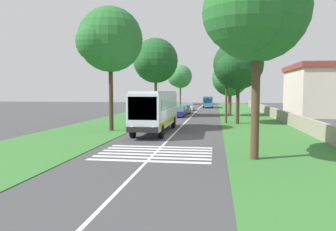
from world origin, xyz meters
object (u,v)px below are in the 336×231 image
at_px(trailing_car_0, 179,112).
at_px(roadside_building, 313,90).
at_px(trailing_car_2, 189,107).
at_px(roadside_tree_left_0, 180,77).
at_px(coach_bus, 156,109).
at_px(roadside_tree_right_1, 229,79).
at_px(utility_pole, 226,90).
at_px(trailing_car_1, 185,110).
at_px(roadside_tree_left_2, 110,41).
at_px(roadside_tree_right_0, 254,14).
at_px(roadside_tree_left_1, 155,62).
at_px(trailing_minibus_0, 208,101).
at_px(roadside_tree_right_2, 237,66).

relative_size(trailing_car_0, roadside_building, 0.32).
relative_size(trailing_car_2, roadside_tree_left_0, 0.39).
distance_m(coach_bus, roadside_tree_right_1, 21.88).
distance_m(trailing_car_2, roadside_tree_left_0, 29.31).
bearing_deg(utility_pole, roadside_tree_left_0, 12.16).
distance_m(trailing_car_1, roadside_tree_left_2, 25.81).
distance_m(trailing_car_2, roadside_tree_right_0, 44.87).
distance_m(trailing_car_1, utility_pole, 17.15).
distance_m(trailing_car_1, roadside_tree_left_0, 37.30).
bearing_deg(coach_bus, trailing_car_1, -0.62).
relative_size(trailing_car_2, roadside_tree_right_0, 0.40).
relative_size(coach_bus, trailing_car_2, 2.60).
height_order(trailing_car_2, roadside_building, roadside_building).
relative_size(roadside_tree_left_1, roadside_tree_left_2, 0.99).
bearing_deg(coach_bus, trailing_car_2, -0.49).
distance_m(trailing_minibus_0, roadside_tree_right_0, 55.52).
distance_m(roadside_tree_right_2, roadside_building, 19.34).
bearing_deg(roadside_tree_right_0, roadside_tree_right_2, -1.20).
xyz_separation_m(coach_bus, roadside_building, (23.34, -19.98, 1.76)).
bearing_deg(coach_bus, roadside_tree_left_2, 85.84).
bearing_deg(roadside_tree_right_1, trailing_car_1, 59.38).
xyz_separation_m(trailing_car_1, trailing_car_2, (8.27, -0.01, 0.00)).
xyz_separation_m(trailing_car_2, roadside_tree_left_1, (-15.06, 3.72, 7.32)).
relative_size(trailing_minibus_0, roadside_tree_left_1, 0.53).
relative_size(coach_bus, roadside_tree_right_1, 1.35).
distance_m(trailing_car_2, roadside_tree_left_2, 33.69).
height_order(coach_bus, roadside_tree_left_0, roadside_tree_left_0).
distance_m(trailing_car_2, roadside_tree_right_2, 25.99).
relative_size(roadside_tree_left_2, roadside_tree_right_0, 1.07).
bearing_deg(roadside_tree_left_1, trailing_car_2, -13.87).
height_order(trailing_car_0, trailing_car_1, same).
bearing_deg(roadside_tree_right_2, roadside_building, -39.75).
distance_m(trailing_car_0, trailing_car_2, 15.35).
bearing_deg(trailing_car_0, trailing_car_1, -1.61).
xyz_separation_m(roadside_tree_right_2, roadside_building, (14.73, -12.25, -2.63)).
relative_size(trailing_car_2, roadside_tree_left_1, 0.38).
xyz_separation_m(coach_bus, trailing_minibus_0, (44.10, -3.63, -0.60)).
relative_size(trailing_car_2, trailing_minibus_0, 0.72).
xyz_separation_m(coach_bus, roadside_tree_right_0, (-10.94, -7.31, 5.66)).
height_order(roadside_tree_left_0, roadside_tree_right_0, roadside_tree_left_0).
bearing_deg(roadside_tree_right_1, trailing_car_0, 111.81).
bearing_deg(trailing_car_2, coach_bus, 179.51).
xyz_separation_m(trailing_minibus_0, utility_pole, (-35.21, -2.93, 2.28)).
distance_m(roadside_tree_right_2, utility_pole, 2.97).
relative_size(trailing_car_0, trailing_car_2, 1.00).
bearing_deg(trailing_car_2, trailing_car_1, 179.90).
bearing_deg(roadside_building, roadside_tree_left_0, 33.27).
height_order(roadside_tree_left_1, utility_pole, roadside_tree_left_1).
bearing_deg(trailing_minibus_0, utility_pole, -175.25).
height_order(trailing_car_0, roadside_tree_right_1, roadside_tree_right_1).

